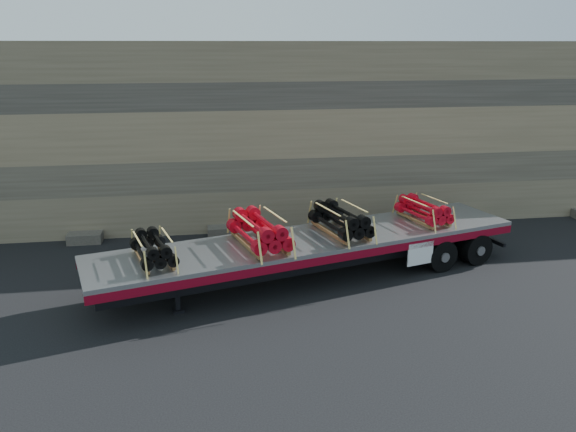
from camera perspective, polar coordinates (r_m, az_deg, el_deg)
name	(u,v)px	position (r m, az deg, el deg)	size (l,w,h in m)	color
ground	(329,281)	(17.23, 4.21, -6.58)	(120.00, 120.00, 0.00)	black
rock_wall	(295,134)	(22.42, 0.73, 8.37)	(44.00, 3.00, 7.00)	#7A6B54
trailer	(312,258)	(17.13, 2.46, -4.28)	(13.31, 2.56, 1.33)	#9C9EA3
bundle_front	(153,249)	(15.38, -13.53, -3.32)	(0.94, 1.89, 0.67)	black
bundle_midfront	(259,231)	(16.11, -2.94, -1.58)	(1.19, 2.38, 0.85)	red
bundle_midrear	(341,221)	(17.21, 5.38, -0.49)	(1.12, 2.24, 0.79)	black
bundle_rear	(424,211)	(18.89, 13.61, 0.53)	(0.97, 1.93, 0.68)	red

